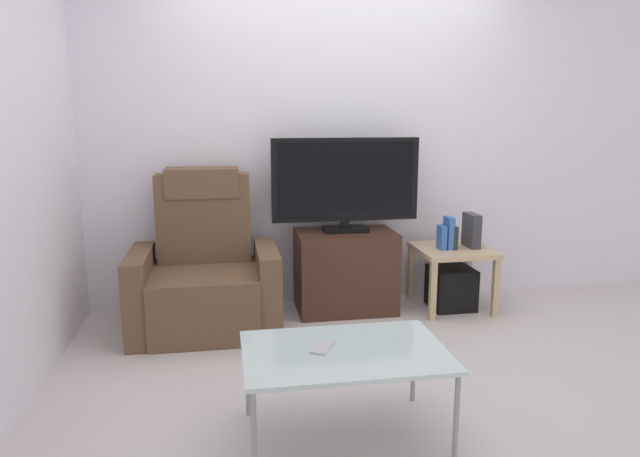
# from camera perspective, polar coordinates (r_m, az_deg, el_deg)

# --- Properties ---
(ground_plane) EXTENTS (6.40, 6.40, 0.00)m
(ground_plane) POSITION_cam_1_polar(r_m,az_deg,el_deg) (3.56, 4.91, -12.61)
(ground_plane) COLOR #BCB2AD
(wall_back) EXTENTS (6.40, 0.06, 2.60)m
(wall_back) POSITION_cam_1_polar(r_m,az_deg,el_deg) (4.35, 1.41, 9.50)
(wall_back) COLOR silver
(wall_back) RESTS_ON ground
(wall_side) EXTENTS (0.06, 4.48, 2.60)m
(wall_side) POSITION_cam_1_polar(r_m,az_deg,el_deg) (3.31, -28.30, 7.53)
(wall_side) COLOR silver
(wall_side) RESTS_ON ground
(tv_stand) EXTENTS (0.72, 0.46, 0.60)m
(tv_stand) POSITION_cam_1_polar(r_m,az_deg,el_deg) (4.23, 2.57, -4.28)
(tv_stand) COLOR #3D2319
(tv_stand) RESTS_ON ground
(television) EXTENTS (1.08, 0.20, 0.68)m
(television) POSITION_cam_1_polar(r_m,az_deg,el_deg) (4.12, 2.59, 4.66)
(television) COLOR black
(television) RESTS_ON tv_stand
(recliner_armchair) EXTENTS (0.98, 0.78, 1.08)m
(recliner_armchair) POSITION_cam_1_polar(r_m,az_deg,el_deg) (3.96, -11.50, -4.55)
(recliner_armchair) COLOR brown
(recliner_armchair) RESTS_ON ground
(side_table) EXTENTS (0.54, 0.54, 0.47)m
(side_table) POSITION_cam_1_polar(r_m,az_deg,el_deg) (4.36, 13.18, -2.85)
(side_table) COLOR tan
(side_table) RESTS_ON ground
(subwoofer_box) EXTENTS (0.31, 0.31, 0.31)m
(subwoofer_box) POSITION_cam_1_polar(r_m,az_deg,el_deg) (4.43, 13.04, -5.82)
(subwoofer_box) COLOR black
(subwoofer_box) RESTS_ON ground
(book_leftmost) EXTENTS (0.04, 0.11, 0.18)m
(book_leftmost) POSITION_cam_1_polar(r_m,az_deg,el_deg) (4.27, 12.15, -0.87)
(book_leftmost) COLOR #3366B2
(book_leftmost) RESTS_ON side_table
(book_middle) EXTENTS (0.05, 0.12, 0.24)m
(book_middle) POSITION_cam_1_polar(r_m,az_deg,el_deg) (4.29, 12.84, -0.43)
(book_middle) COLOR #3366B2
(book_middle) RESTS_ON side_table
(book_rightmost) EXTENTS (0.03, 0.12, 0.17)m
(book_rightmost) POSITION_cam_1_polar(r_m,az_deg,el_deg) (4.30, 13.21, -0.85)
(book_rightmost) COLOR #262626
(book_rightmost) RESTS_ON side_table
(game_console) EXTENTS (0.07, 0.20, 0.25)m
(game_console) POSITION_cam_1_polar(r_m,az_deg,el_deg) (4.39, 15.00, -0.18)
(game_console) COLOR #333338
(game_console) RESTS_ON side_table
(coffee_table) EXTENTS (0.90, 0.60, 0.42)m
(coffee_table) POSITION_cam_1_polar(r_m,az_deg,el_deg) (2.58, 2.47, -12.64)
(coffee_table) COLOR #B2C6C1
(coffee_table) RESTS_ON ground
(cell_phone) EXTENTS (0.13, 0.17, 0.01)m
(cell_phone) POSITION_cam_1_polar(r_m,az_deg,el_deg) (2.58, 0.23, -11.85)
(cell_phone) COLOR #B7B7BC
(cell_phone) RESTS_ON coffee_table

